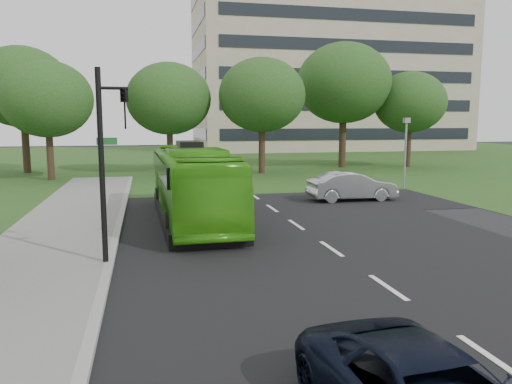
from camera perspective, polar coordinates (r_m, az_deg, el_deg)
The scene contains 13 objects.
ground at distance 15.15m, azimuth 11.34°, elevation -8.29°, with size 160.00×160.00×0.00m, color black.
street_surfaces at distance 36.69m, azimuth -3.65°, elevation 1.47°, with size 120.00×120.00×0.15m.
office_building at distance 80.67m, azimuth 8.08°, elevation 13.86°, with size 40.10×20.10×25.00m.
tree_park_a at distance 38.98m, azimuth -22.77°, elevation 9.75°, with size 6.43×6.43×8.54m.
tree_park_b at distance 41.49m, azimuth -9.92°, elevation 10.44°, with size 6.83×6.83×8.95m.
tree_park_c at distance 40.93m, azimuth 0.68°, elevation 11.00°, with size 7.03×7.03×9.33m.
tree_park_d at distance 47.19m, azimuth 10.01°, elevation 12.15°, with size 8.59×8.59×11.36m.
tree_park_e at distance 48.98m, azimuth 17.20°, elevation 9.76°, with size 6.61×6.61×8.81m.
tree_park_f at distance 45.52m, azimuth -25.17°, elevation 10.79°, with size 7.70×7.70×10.28m.
bus at distance 21.44m, azimuth -7.21°, elevation 0.88°, with size 2.63×11.26×3.14m, color #3EA516.
sedan at distance 27.34m, azimuth 10.90°, elevation 0.67°, with size 1.65×4.73×1.56m, color #AAABAF.
traffic_light at distance 14.90m, azimuth -16.60°, elevation 4.43°, with size 0.93×0.28×5.73m.
camera_pole at distance 32.78m, azimuth 16.74°, elevation 5.36°, with size 0.43×0.39×4.46m.
Camera 1 is at (-5.95, -13.27, 4.22)m, focal length 35.00 mm.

